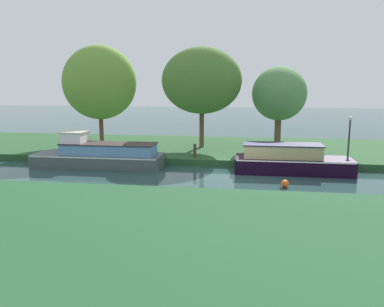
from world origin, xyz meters
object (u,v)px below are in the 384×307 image
object	(u,v)px
lamp_post	(349,132)
mooring_post_far	(195,151)
black_barge	(290,160)
mooring_post_near	(97,151)
willow_tree_right	(279,94)
slate_narrowboat	(100,155)
channel_buoy	(285,184)
willow_tree_centre	(202,81)
willow_tree_left	(99,83)

from	to	relation	value
lamp_post	mooring_post_far	distance (m)	8.87
black_barge	mooring_post_far	world-z (taller)	black_barge
mooring_post_near	willow_tree_right	bearing A→B (deg)	22.29
slate_narrowboat	channel_buoy	size ratio (longest dim) A/B	20.01
slate_narrowboat	channel_buoy	xyz separation A→B (m)	(10.12, -3.18, -0.48)
slate_narrowboat	willow_tree_right	bearing A→B (deg)	30.12
channel_buoy	mooring_post_near	bearing A→B (deg)	156.83
mooring_post_near	slate_narrowboat	bearing A→B (deg)	-63.11
willow_tree_centre	lamp_post	world-z (taller)	willow_tree_centre
willow_tree_left	willow_tree_centre	xyz separation A→B (m)	(7.29, -0.37, 0.13)
willow_tree_centre	mooring_post_near	world-z (taller)	willow_tree_centre
willow_tree_left	willow_tree_centre	distance (m)	7.30
willow_tree_right	mooring_post_near	bearing A→B (deg)	-157.71
willow_tree_centre	willow_tree_right	bearing A→B (deg)	10.20
mooring_post_near	channel_buoy	size ratio (longest dim) A/B	1.37
willow_tree_centre	mooring_post_far	xyz separation A→B (m)	(0.06, -3.64, -4.10)
willow_tree_left	channel_buoy	world-z (taller)	willow_tree_left
willow_tree_centre	lamp_post	distance (m)	9.80
lamp_post	black_barge	bearing A→B (deg)	-150.03
lamp_post	mooring_post_far	xyz separation A→B (m)	(-8.77, -0.52, -1.21)
black_barge	willow_tree_right	world-z (taller)	willow_tree_right
willow_tree_right	mooring_post_far	world-z (taller)	willow_tree_right
slate_narrowboat	lamp_post	world-z (taller)	lamp_post
black_barge	mooring_post_far	size ratio (longest dim) A/B	7.65
willow_tree_right	mooring_post_near	world-z (taller)	willow_tree_right
lamp_post	mooring_post_near	size ratio (longest dim) A/B	4.93
willow_tree_centre	slate_narrowboat	bearing A→B (deg)	-135.77
willow_tree_centre	channel_buoy	distance (m)	10.71
mooring_post_far	channel_buoy	world-z (taller)	mooring_post_far
black_barge	willow_tree_left	size ratio (longest dim) A/B	0.88
black_barge	willow_tree_centre	xyz separation A→B (m)	(-5.39, 5.11, 4.24)
slate_narrowboat	mooring_post_near	world-z (taller)	slate_narrowboat
black_barge	channel_buoy	bearing A→B (deg)	-99.25
willow_tree_right	channel_buoy	bearing A→B (deg)	-91.79
lamp_post	mooring_post_near	bearing A→B (deg)	-178.01
black_barge	willow_tree_centre	distance (m)	8.55
slate_narrowboat	mooring_post_near	size ratio (longest dim) A/B	14.57
lamp_post	channel_buoy	distance (m)	6.76
slate_narrowboat	black_barge	bearing A→B (deg)	0.00
mooring_post_far	channel_buoy	size ratio (longest dim) A/B	2.15
lamp_post	channel_buoy	xyz separation A→B (m)	(-3.96, -5.17, -1.83)
black_barge	willow_tree_left	xyz separation A→B (m)	(-12.68, 5.48, 4.12)
channel_buoy	willow_tree_right	bearing A→B (deg)	88.21
black_barge	lamp_post	size ratio (longest dim) A/B	2.43
lamp_post	channel_buoy	bearing A→B (deg)	-127.46
channel_buoy	mooring_post_far	bearing A→B (deg)	135.96
willow_tree_right	mooring_post_far	bearing A→B (deg)	-138.11
willow_tree_right	channel_buoy	world-z (taller)	willow_tree_right
willow_tree_left	mooring_post_far	world-z (taller)	willow_tree_left
mooring_post_far	channel_buoy	bearing A→B (deg)	-44.04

